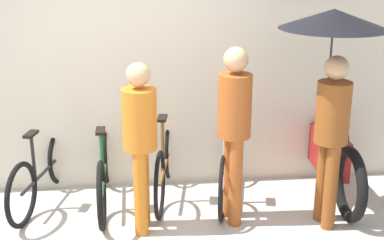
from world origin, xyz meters
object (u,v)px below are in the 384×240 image
pedestrian_center (234,122)px  pedestrian_trailing (333,59)px  parked_bicycle_2 (165,163)px  parked_bicycle_3 (226,166)px  pedestrian_leading (140,136)px  motorcycle (329,155)px  parked_bicycle_0 (43,171)px  parked_bicycle_1 (104,171)px

pedestrian_center → pedestrian_trailing: bearing=-12.2°
parked_bicycle_2 → parked_bicycle_3: (0.66, -0.09, -0.02)m
parked_bicycle_3 → pedestrian_leading: bearing=137.9°
pedestrian_center → motorcycle: bearing=18.4°
pedestrian_trailing → parked_bicycle_3: bearing=138.9°
parked_bicycle_0 → parked_bicycle_2: bearing=-75.2°
parked_bicycle_2 → pedestrian_leading: (-0.26, -0.73, 0.60)m
parked_bicycle_2 → pedestrian_leading: bearing=169.5°
parked_bicycle_1 → pedestrian_leading: 0.96m
parked_bicycle_2 → pedestrian_center: (0.63, -0.64, 0.67)m
parked_bicycle_0 → parked_bicycle_3: size_ratio=1.00×
pedestrian_leading → motorcycle: (2.08, 0.66, -0.55)m
parked_bicycle_2 → motorcycle: parked_bicycle_2 is taller
pedestrian_leading → parked_bicycle_2: bearing=77.3°
parked_bicycle_0 → pedestrian_leading: size_ratio=0.99×
motorcycle → parked_bicycle_3: bearing=92.5°
parked_bicycle_1 → parked_bicycle_3: parked_bicycle_1 is taller
pedestrian_leading → parked_bicycle_3: bearing=41.9°
parked_bicycle_2 → pedestrian_center: pedestrian_center is taller
parked_bicycle_3 → parked_bicycle_1: bearing=103.5°
parked_bicycle_1 → pedestrian_center: bearing=-113.1°
parked_bicycle_2 → motorcycle: (1.82, -0.07, 0.05)m
pedestrian_leading → pedestrian_center: bearing=13.0°
pedestrian_center → parked_bicycle_0: bearing=155.1°
parked_bicycle_0 → pedestrian_trailing: pedestrian_trailing is taller
parked_bicycle_2 → parked_bicycle_1: bearing=108.1°
parked_bicycle_3 → motorcycle: (1.16, 0.02, 0.06)m
parked_bicycle_1 → pedestrian_leading: (0.39, -0.63, 0.61)m
motorcycle → parked_bicycle_2: bearing=89.2°
pedestrian_trailing → pedestrian_center: bearing=169.6°
parked_bicycle_1 → parked_bicycle_3: 1.31m
parked_bicycle_3 → parked_bicycle_0: bearing=101.0°
parked_bicycle_0 → parked_bicycle_3: parked_bicycle_0 is taller
parked_bicycle_0 → motorcycle: parked_bicycle_0 is taller
parked_bicycle_2 → pedestrian_trailing: pedestrian_trailing is taller
pedestrian_leading → pedestrian_trailing: pedestrian_trailing is taller
parked_bicycle_2 → motorcycle: size_ratio=0.81×
motorcycle → parked_bicycle_0: bearing=90.5°
parked_bicycle_3 → pedestrian_trailing: (0.87, -0.62, 1.29)m
parked_bicycle_0 → motorcycle: 3.13m
parked_bicycle_0 → parked_bicycle_2: 1.31m
pedestrian_leading → pedestrian_center: pedestrian_center is taller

